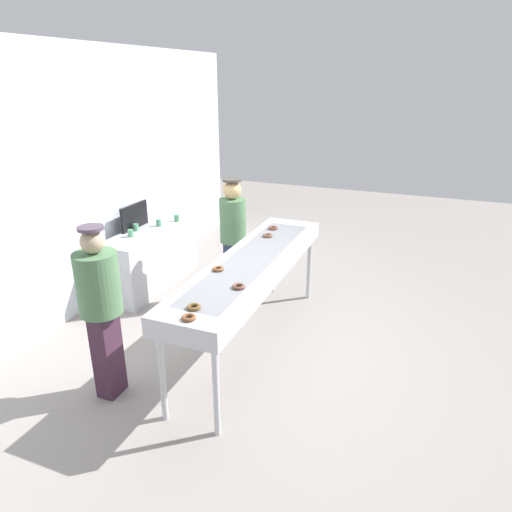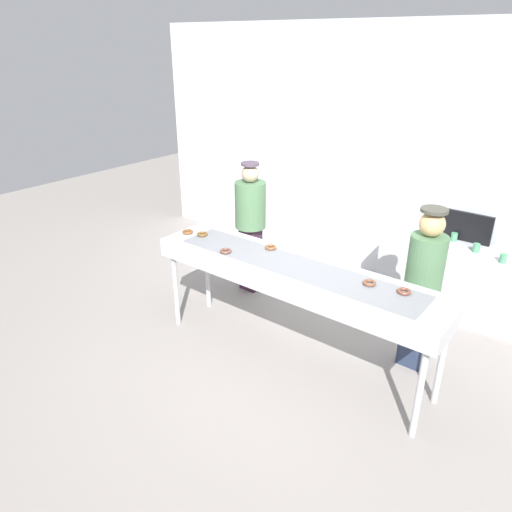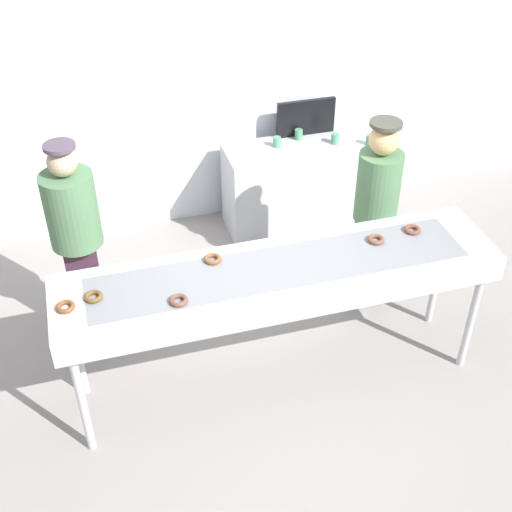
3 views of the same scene
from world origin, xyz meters
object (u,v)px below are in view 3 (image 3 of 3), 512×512
at_px(chocolate_donut_5, 376,239).
at_px(worker_assistant, 376,205).
at_px(worker_baker, 75,230).
at_px(menu_display, 306,117).
at_px(chocolate_donut_1, 179,300).
at_px(prep_counter, 311,184).
at_px(paper_cup_2, 299,134).
at_px(paper_cup_3, 335,139).
at_px(chocolate_donut_4, 412,230).
at_px(chocolate_donut_0, 213,259).
at_px(chocolate_donut_2, 94,297).
at_px(paper_cup_0, 277,142).
at_px(chocolate_donut_3, 66,307).
at_px(paper_cup_1, 370,140).
at_px(fryer_conveyor, 280,278).

bearing_deg(chocolate_donut_5, worker_assistant, 64.62).
xyz_separation_m(worker_baker, menu_display, (2.21, 1.22, 0.04)).
height_order(chocolate_donut_1, prep_counter, chocolate_donut_1).
relative_size(worker_assistant, paper_cup_2, 17.00).
xyz_separation_m(chocolate_donut_1, worker_baker, (-0.56, 1.09, -0.09)).
bearing_deg(chocolate_donut_5, paper_cup_2, 86.39).
bearing_deg(chocolate_donut_1, paper_cup_3, 48.00).
bearing_deg(paper_cup_2, paper_cup_3, -30.72).
distance_m(chocolate_donut_4, worker_baker, 2.42).
distance_m(chocolate_donut_0, paper_cup_3, 2.31).
height_order(chocolate_donut_2, menu_display, menu_display).
bearing_deg(chocolate_donut_0, paper_cup_0, 60.40).
distance_m(chocolate_donut_0, chocolate_donut_3, 0.99).
xyz_separation_m(chocolate_donut_3, paper_cup_1, (2.82, 1.81, -0.17)).
bearing_deg(menu_display, worker_assistant, -87.81).
distance_m(chocolate_donut_1, worker_assistant, 1.90).
relative_size(chocolate_donut_3, worker_baker, 0.07).
height_order(chocolate_donut_2, chocolate_donut_5, same).
bearing_deg(chocolate_donut_5, fryer_conveyor, -172.79).
distance_m(fryer_conveyor, chocolate_donut_0, 0.46).
bearing_deg(worker_assistant, chocolate_donut_4, 75.57).
relative_size(chocolate_donut_2, chocolate_donut_3, 1.00).
bearing_deg(chocolate_donut_3, chocolate_donut_4, 3.87).
relative_size(chocolate_donut_3, menu_display, 0.21).
distance_m(chocolate_donut_0, paper_cup_1, 2.45).
bearing_deg(worker_baker, worker_assistant, 168.49).
height_order(prep_counter, paper_cup_2, paper_cup_2).
relative_size(worker_baker, paper_cup_3, 17.23).
height_order(worker_baker, prep_counter, worker_baker).
relative_size(chocolate_donut_2, worker_baker, 0.07).
relative_size(chocolate_donut_1, prep_counter, 0.07).
bearing_deg(chocolate_donut_3, paper_cup_1, 32.70).
distance_m(chocolate_donut_2, worker_assistant, 2.30).
bearing_deg(chocolate_donut_2, prep_counter, 41.68).
height_order(chocolate_donut_1, worker_assistant, worker_assistant).
relative_size(chocolate_donut_1, chocolate_donut_4, 1.00).
bearing_deg(paper_cup_0, chocolate_donut_1, -121.52).
xyz_separation_m(chocolate_donut_2, chocolate_donut_3, (-0.17, -0.05, 0.00)).
xyz_separation_m(chocolate_donut_1, chocolate_donut_4, (1.73, 0.29, 0.00)).
xyz_separation_m(prep_counter, paper_cup_2, (-0.09, 0.14, 0.47)).
distance_m(chocolate_donut_3, paper_cup_1, 3.36).
relative_size(fryer_conveyor, chocolate_donut_4, 25.41).
xyz_separation_m(chocolate_donut_1, chocolate_donut_5, (1.43, 0.26, 0.00)).
xyz_separation_m(prep_counter, paper_cup_0, (-0.34, 0.05, 0.47)).
bearing_deg(paper_cup_0, chocolate_donut_4, -77.39).
height_order(chocolate_donut_5, worker_baker, worker_baker).
distance_m(chocolate_donut_0, chocolate_donut_1, 0.46).
height_order(chocolate_donut_2, prep_counter, chocolate_donut_2).
bearing_deg(chocolate_donut_2, worker_assistant, 16.51).
bearing_deg(fryer_conveyor, chocolate_donut_0, 155.23).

